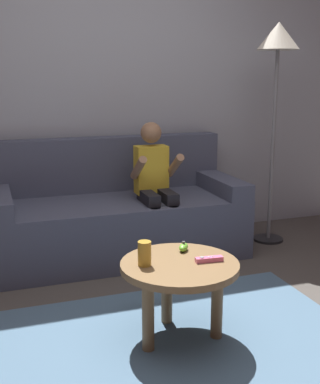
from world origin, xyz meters
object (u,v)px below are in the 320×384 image
(coffee_table, at_px, (179,275))
(game_remote_pink_near_edge, at_px, (209,259))
(nunchuk_lime, at_px, (184,247))
(soda_can, at_px, (144,254))
(floor_lamp, at_px, (278,54))
(couch, at_px, (115,216))
(person_seated_on_couch, at_px, (155,182))

(coffee_table, xyz_separation_m, game_remote_pink_near_edge, (0.14, -0.04, 0.08))
(nunchuk_lime, bearing_deg, game_remote_pink_near_edge, -71.85)
(coffee_table, height_order, soda_can, soda_can)
(coffee_table, relative_size, soda_can, 4.85)
(nunchuk_lime, height_order, floor_lamp, floor_lamp)
(floor_lamp, bearing_deg, couch, 174.64)
(couch, xyz_separation_m, floor_lamp, (1.25, -0.12, 1.18))
(person_seated_on_couch, height_order, coffee_table, person_seated_on_couch)
(floor_lamp, bearing_deg, person_seated_on_couch, -176.44)
(floor_lamp, bearing_deg, nunchuk_lime, -137.92)
(coffee_table, bearing_deg, person_seated_on_couch, 77.08)
(game_remote_pink_near_edge, bearing_deg, soda_can, 169.66)
(person_seated_on_couch, height_order, floor_lamp, floor_lamp)
(nunchuk_lime, height_order, soda_can, soda_can)
(person_seated_on_couch, height_order, nunchuk_lime, person_seated_on_couch)
(couch, height_order, nunchuk_lime, couch)
(person_seated_on_couch, xyz_separation_m, game_remote_pink_near_edge, (-0.12, -1.19, -0.14))
(person_seated_on_couch, xyz_separation_m, coffee_table, (-0.26, -1.15, -0.22))
(soda_can, bearing_deg, nunchuk_lime, 26.77)
(person_seated_on_couch, relative_size, floor_lamp, 0.58)
(soda_can, bearing_deg, floor_lamp, 39.75)
(couch, distance_m, game_remote_pink_near_edge, 1.38)
(couch, bearing_deg, game_remote_pink_near_edge, -84.37)
(couch, bearing_deg, nunchuk_lime, -86.43)
(couch, bearing_deg, soda_can, -97.93)
(couch, relative_size, coffee_table, 3.10)
(soda_can, bearing_deg, person_seated_on_couch, 68.82)
(coffee_table, height_order, nunchuk_lime, nunchuk_lime)
(person_seated_on_couch, xyz_separation_m, nunchuk_lime, (-0.18, -1.00, -0.14))
(game_remote_pink_near_edge, distance_m, soda_can, 0.33)
(nunchuk_lime, bearing_deg, person_seated_on_couch, 79.69)
(game_remote_pink_near_edge, height_order, soda_can, soda_can)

